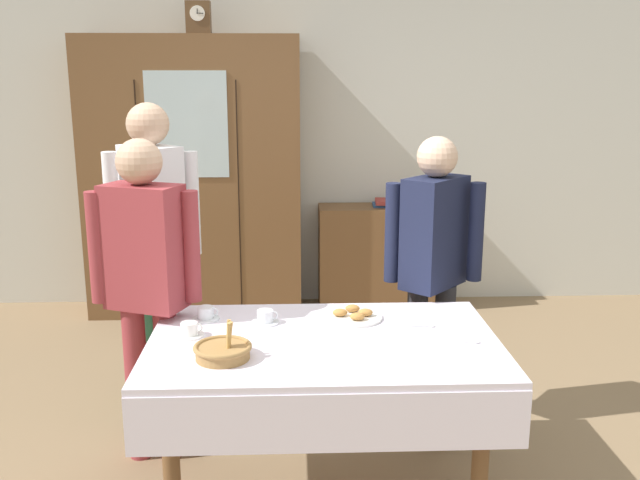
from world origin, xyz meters
The scene contains 17 objects.
ground_plane centered at (0.00, 0.00, 0.00)m, with size 12.00×12.00×0.00m, color #846B4C.
back_wall centered at (0.00, 2.65, 1.35)m, with size 6.40×0.10×2.70m, color silver.
dining_table centered at (0.00, -0.23, 0.63)m, with size 1.53×0.97×0.74m.
wall_cabinet centered at (-0.90, 2.35, 1.08)m, with size 1.66×0.46×2.15m.
mantel_clock centered at (-0.81, 2.35, 2.27)m, with size 0.18×0.11×0.24m.
bookshelf_low centered at (0.59, 2.41, 0.42)m, with size 1.02×0.35×0.84m.
book_stack centered at (0.59, 2.41, 0.86)m, with size 0.16×0.22×0.05m.
tea_cup_mid_left centered at (-0.26, 0.01, 0.77)m, with size 0.13×0.13×0.06m.
tea_cup_mid_right centered at (-0.54, 0.07, 0.77)m, with size 0.13×0.13×0.06m.
tea_cup_front_edge centered at (-0.59, -0.14, 0.77)m, with size 0.13×0.13×0.06m.
bread_basket centered at (-0.42, -0.40, 0.77)m, with size 0.24×0.24×0.16m.
pastry_plate centered at (0.15, 0.06, 0.75)m, with size 0.28×0.28×0.05m.
spoon_far_left centered at (0.63, -0.28, 0.74)m, with size 0.12×0.02×0.01m.
spoon_far_right centered at (0.48, -0.07, 0.74)m, with size 0.12×0.02×0.01m.
person_by_cabinet centered at (-0.83, 0.13, 0.96)m, with size 0.52×0.32×1.59m.
person_behind_table_left centered at (0.61, 0.45, 0.95)m, with size 0.52×0.40×1.56m.
person_beside_shelf centered at (-0.91, 0.76, 1.06)m, with size 0.52×0.40×1.72m.
Camera 1 is at (-0.13, -3.07, 1.87)m, focal length 39.19 mm.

